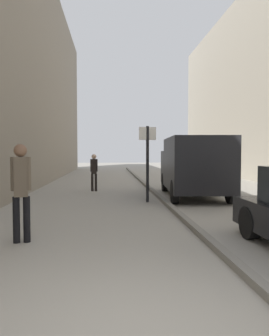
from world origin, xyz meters
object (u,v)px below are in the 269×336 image
pedestrian_main_foreground (21,186)px  delivery_van (193,165)px  pedestrian_mid_block (94,170)px  street_sign_post (148,157)px

pedestrian_main_foreground → delivery_van: (4.88, 6.03, 0.14)m
pedestrian_main_foreground → pedestrian_mid_block: size_ratio=1.14×
pedestrian_main_foreground → pedestrian_mid_block: 8.23m
pedestrian_main_foreground → delivery_van: delivery_van is taller
delivery_van → pedestrian_main_foreground: bearing=-124.7°
pedestrian_mid_block → delivery_van: delivery_van is taller
street_sign_post → pedestrian_mid_block: bearing=-69.0°
street_sign_post → pedestrian_main_foreground: bearing=48.8°
pedestrian_main_foreground → street_sign_post: bearing=47.2°
pedestrian_mid_block → street_sign_post: (1.98, -3.33, 0.61)m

